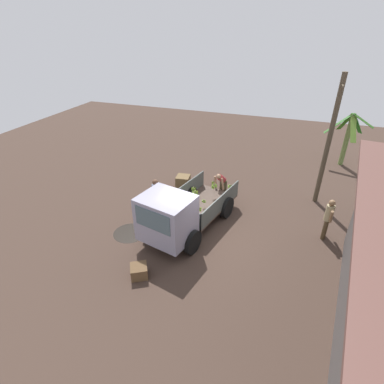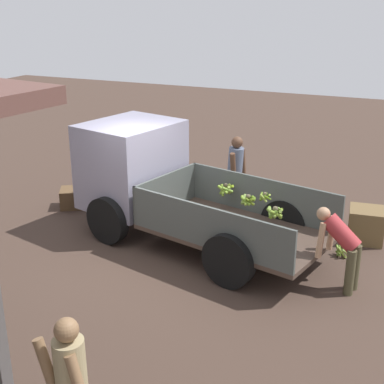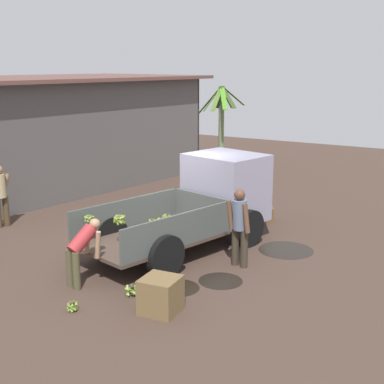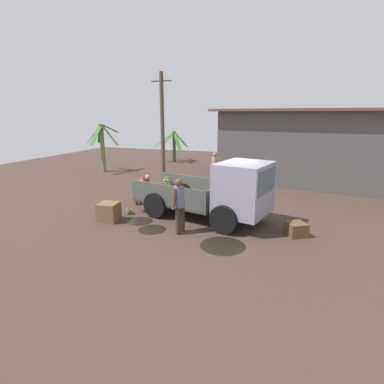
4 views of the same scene
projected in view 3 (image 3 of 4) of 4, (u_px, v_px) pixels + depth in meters
ground at (170, 239)px, 13.46m from camera, size 36.00×36.00×0.00m
mud_patch_0 at (286, 250)px, 12.65m from camera, size 1.29×1.29×0.01m
mud_patch_1 at (177, 288)px, 10.51m from camera, size 0.89×0.89×0.01m
mud_patch_2 at (221, 281)px, 10.85m from camera, size 0.90×0.90×0.01m
cargo_truck at (213, 197)px, 13.14m from camera, size 5.08×2.91×2.11m
warehouse_shed at (68, 106)px, 19.89m from camera, size 11.18×7.89×3.85m
banana_palm_2 at (221, 118)px, 24.33m from camera, size 2.13×2.01×3.33m
person_foreground_visitor at (240, 224)px, 11.43m from camera, size 0.39×0.63×1.73m
person_worker_loading at (82, 248)px, 10.49m from camera, size 0.76×0.58×1.30m
person_bystander_near_shed at (0, 193)px, 14.26m from camera, size 0.71×0.39×1.69m
banana_bunch_on_ground_0 at (72, 305)px, 9.51m from camera, size 0.23×0.23×0.20m
banana_bunch_on_ground_1 at (132, 289)px, 10.14m from camera, size 0.29×0.29×0.23m
wooden_crate_0 at (161, 295)px, 9.43m from camera, size 0.71×0.71×0.64m
wooden_crate_1 at (263, 214)px, 14.94m from camera, size 0.74×0.74×0.42m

